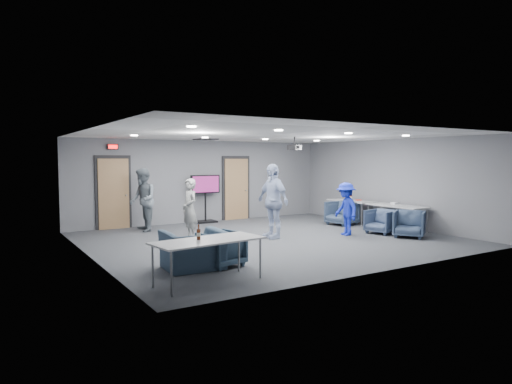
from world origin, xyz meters
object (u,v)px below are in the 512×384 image
chair_right_b (381,222)px  person_a (190,209)px  chair_right_c (409,224)px  chair_right_a (342,213)px  projector (295,147)px  chair_front_a (221,249)px  table_front_left (208,242)px  bottle_front (199,234)px  bottle_right (351,197)px  table_right_a (351,202)px  person_d (346,209)px  table_right_b (397,207)px  chair_front_b (194,250)px  tv_stand (205,196)px  person_c (273,201)px  person_b (143,200)px

chair_right_b → person_a: bearing=-124.4°
chair_right_b → chair_right_c: size_ratio=0.94×
chair_right_a → chair_right_c: 2.71m
projector → chair_front_a: bearing=-167.8°
chair_right_a → table_front_left: size_ratio=0.42×
bottle_front → bottle_right: size_ratio=0.95×
chair_right_c → bottle_front: (-6.65, -1.16, 0.46)m
chair_right_b → table_right_a: size_ratio=0.45×
person_d → table_right_b: 1.91m
chair_right_b → chair_front_b: 6.27m
chair_front_b → table_right_a: table_right_a is taller
chair_right_b → projector: (-2.17, 1.15, 2.07)m
tv_stand → projector: size_ratio=3.93×
table_right_b → table_front_left: size_ratio=0.93×
chair_right_b → chair_front_a: 5.74m
person_a → table_right_b: bearing=71.3°
person_c → chair_right_c: 3.69m
chair_right_b → table_right_a: 2.33m
chair_front_a → table_right_b: (6.51, 1.36, 0.34)m
tv_stand → bottle_front: bearing=-116.4°
chair_right_c → bottle_front: bottle_front is taller
chair_right_c → projector: projector is taller
person_a → bottle_right: person_a is taller
chair_right_c → projector: (-2.32, 1.99, 2.04)m
person_b → person_a: bearing=24.2°
person_b → person_c: 3.87m
person_b → table_right_a: person_b is taller
tv_stand → chair_right_c: bearing=-58.7°
person_c → bottle_front: person_c is taller
person_b → table_right_a: size_ratio=1.10×
projector → table_front_left: bearing=-163.6°
chair_front_a → bottle_right: 7.33m
table_front_left → projector: size_ratio=4.93×
person_b → chair_right_c: person_b is taller
table_right_a → bottle_right: bottle_right is taller
person_a → bottle_front: person_a is taller
person_d → tv_stand: bearing=-142.3°
person_c → table_right_b: size_ratio=1.07×
chair_right_a → table_right_b: size_ratio=0.45×
table_right_a → person_a: bearing=91.5°
chair_right_b → table_front_left: 6.70m
chair_right_a → bottle_front: 7.78m
person_d → bottle_front: (-5.48, -2.33, 0.10)m
chair_right_b → person_c: bearing=-121.2°
chair_front_b → tv_stand: size_ratio=0.71×
chair_right_a → chair_front_b: (-6.41, -2.95, -0.02)m
chair_right_a → bottle_front: size_ratio=3.23×
chair_right_a → projector: projector is taller
person_d → chair_right_c: person_d is taller
bottle_right → chair_front_b: bearing=-155.3°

